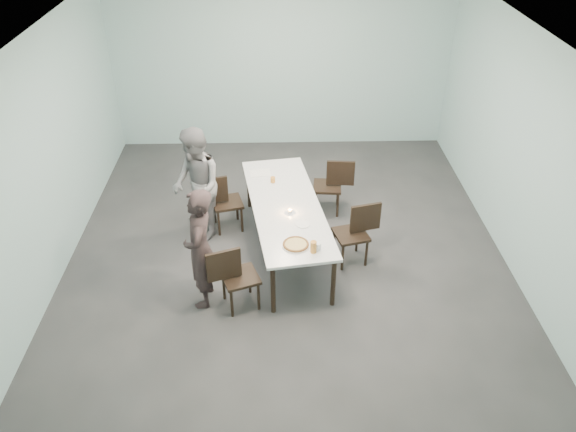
{
  "coord_description": "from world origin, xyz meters",
  "views": [
    {
      "loc": [
        -0.16,
        -6.27,
        4.79
      ],
      "look_at": [
        0.0,
        -0.57,
        1.0
      ],
      "focal_mm": 35.0,
      "sensor_mm": 36.0,
      "label": 1
    }
  ],
  "objects_px": {
    "table": "(286,208)",
    "side_plate": "(303,224)",
    "chair_far_left": "(222,199)",
    "tealight": "(290,212)",
    "pizza": "(296,244)",
    "chair_near_left": "(233,274)",
    "chair_far_right": "(333,183)",
    "diner_near": "(200,249)",
    "beer_glass": "(313,247)",
    "amber_tumbler": "(273,180)",
    "chair_near_right": "(357,229)",
    "water_tumbler": "(317,246)",
    "diner_far": "(197,185)"
  },
  "relations": [
    {
      "from": "chair_far_left",
      "to": "tealight",
      "type": "bearing_deg",
      "value": -52.93
    },
    {
      "from": "chair_near_right",
      "to": "water_tumbler",
      "type": "relative_size",
      "value": 9.67
    },
    {
      "from": "pizza",
      "to": "beer_glass",
      "type": "distance_m",
      "value": 0.25
    },
    {
      "from": "chair_near_left",
      "to": "chair_near_right",
      "type": "height_order",
      "value": "same"
    },
    {
      "from": "diner_far",
      "to": "chair_far_right",
      "type": "bearing_deg",
      "value": 84.46
    },
    {
      "from": "chair_near_left",
      "to": "side_plate",
      "type": "bearing_deg",
      "value": 17.43
    },
    {
      "from": "diner_near",
      "to": "tealight",
      "type": "distance_m",
      "value": 1.36
    },
    {
      "from": "side_plate",
      "to": "tealight",
      "type": "height_order",
      "value": "tealight"
    },
    {
      "from": "amber_tumbler",
      "to": "side_plate",
      "type": "bearing_deg",
      "value": -70.88
    },
    {
      "from": "beer_glass",
      "to": "chair_near_right",
      "type": "bearing_deg",
      "value": 51.59
    },
    {
      "from": "chair_near_right",
      "to": "beer_glass",
      "type": "distance_m",
      "value": 1.08
    },
    {
      "from": "water_tumbler",
      "to": "amber_tumbler",
      "type": "height_order",
      "value": "water_tumbler"
    },
    {
      "from": "chair_far_right",
      "to": "amber_tumbler",
      "type": "relative_size",
      "value": 10.88
    },
    {
      "from": "chair_far_left",
      "to": "tealight",
      "type": "height_order",
      "value": "chair_far_left"
    },
    {
      "from": "side_plate",
      "to": "water_tumbler",
      "type": "xyz_separation_m",
      "value": [
        0.15,
        -0.53,
        0.04
      ]
    },
    {
      "from": "chair_near_left",
      "to": "chair_far_left",
      "type": "height_order",
      "value": "same"
    },
    {
      "from": "table",
      "to": "diner_near",
      "type": "relative_size",
      "value": 1.71
    },
    {
      "from": "chair_near_left",
      "to": "water_tumbler",
      "type": "distance_m",
      "value": 1.06
    },
    {
      "from": "tealight",
      "to": "amber_tumbler",
      "type": "height_order",
      "value": "amber_tumbler"
    },
    {
      "from": "chair_near_left",
      "to": "chair_near_right",
      "type": "relative_size",
      "value": 1.0
    },
    {
      "from": "chair_far_right",
      "to": "side_plate",
      "type": "distance_m",
      "value": 1.59
    },
    {
      "from": "chair_far_left",
      "to": "side_plate",
      "type": "distance_m",
      "value": 1.55
    },
    {
      "from": "table",
      "to": "side_plate",
      "type": "bearing_deg",
      "value": -67.09
    },
    {
      "from": "chair_near_left",
      "to": "amber_tumbler",
      "type": "bearing_deg",
      "value": 54.46
    },
    {
      "from": "chair_far_left",
      "to": "tealight",
      "type": "relative_size",
      "value": 15.54
    },
    {
      "from": "side_plate",
      "to": "amber_tumbler",
      "type": "distance_m",
      "value": 1.15
    },
    {
      "from": "chair_near_right",
      "to": "chair_far_right",
      "type": "xyz_separation_m",
      "value": [
        -0.21,
        1.24,
        0.0
      ]
    },
    {
      "from": "chair_near_left",
      "to": "chair_far_left",
      "type": "distance_m",
      "value": 1.72
    },
    {
      "from": "diner_far",
      "to": "chair_far_left",
      "type": "bearing_deg",
      "value": 93.22
    },
    {
      "from": "table",
      "to": "chair_far_right",
      "type": "xyz_separation_m",
      "value": [
        0.73,
        0.99,
        -0.19
      ]
    },
    {
      "from": "water_tumbler",
      "to": "pizza",
      "type": "bearing_deg",
      "value": 162.74
    },
    {
      "from": "chair_near_right",
      "to": "tealight",
      "type": "height_order",
      "value": "chair_near_right"
    },
    {
      "from": "tealight",
      "to": "chair_far_right",
      "type": "bearing_deg",
      "value": 60.22
    },
    {
      "from": "pizza",
      "to": "amber_tumbler",
      "type": "height_order",
      "value": "amber_tumbler"
    },
    {
      "from": "beer_glass",
      "to": "tealight",
      "type": "height_order",
      "value": "beer_glass"
    },
    {
      "from": "table",
      "to": "water_tumbler",
      "type": "xyz_separation_m",
      "value": [
        0.35,
        -1.01,
        0.1
      ]
    },
    {
      "from": "diner_near",
      "to": "diner_far",
      "type": "xyz_separation_m",
      "value": [
        -0.19,
        1.43,
        0.04
      ]
    },
    {
      "from": "pizza",
      "to": "amber_tumbler",
      "type": "xyz_separation_m",
      "value": [
        -0.27,
        1.53,
        0.02
      ]
    },
    {
      "from": "diner_near",
      "to": "beer_glass",
      "type": "height_order",
      "value": "diner_near"
    },
    {
      "from": "diner_near",
      "to": "side_plate",
      "type": "height_order",
      "value": "diner_near"
    },
    {
      "from": "diner_near",
      "to": "pizza",
      "type": "xyz_separation_m",
      "value": [
        1.14,
        0.09,
        -0.02
      ]
    },
    {
      "from": "table",
      "to": "pizza",
      "type": "distance_m",
      "value": 0.94
    },
    {
      "from": "water_tumbler",
      "to": "tealight",
      "type": "distance_m",
      "value": 0.86
    },
    {
      "from": "chair_far_right",
      "to": "water_tumbler",
      "type": "distance_m",
      "value": 2.06
    },
    {
      "from": "tealight",
      "to": "water_tumbler",
      "type": "bearing_deg",
      "value": -69.25
    },
    {
      "from": "diner_near",
      "to": "diner_far",
      "type": "relative_size",
      "value": 0.95
    },
    {
      "from": "chair_near_left",
      "to": "tealight",
      "type": "distance_m",
      "value": 1.2
    },
    {
      "from": "chair_near_right",
      "to": "table",
      "type": "bearing_deg",
      "value": -28.94
    },
    {
      "from": "chair_near_left",
      "to": "side_plate",
      "type": "xyz_separation_m",
      "value": [
        0.86,
        0.66,
        0.25
      ]
    },
    {
      "from": "table",
      "to": "chair_far_left",
      "type": "relative_size",
      "value": 3.11
    }
  ]
}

